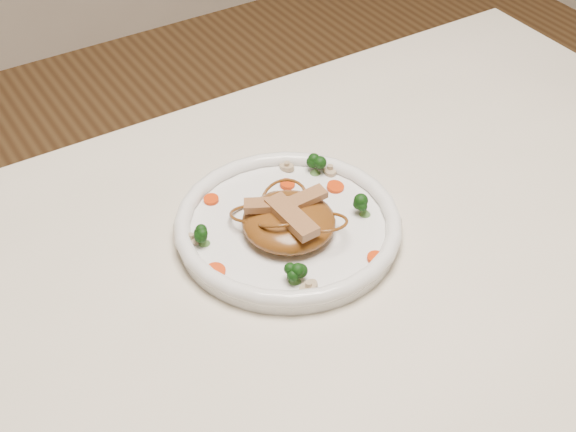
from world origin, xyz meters
TOP-DOWN VIEW (x-y plane):
  - table at (0.00, 0.00)m, footprint 1.20×0.80m
  - plate at (-0.03, 0.08)m, footprint 0.34×0.34m
  - noodle_mound at (-0.03, 0.07)m, footprint 0.12×0.12m
  - chicken_a at (-0.01, 0.08)m, footprint 0.06×0.02m
  - chicken_b at (-0.05, 0.09)m, footprint 0.07×0.05m
  - chicken_c at (-0.04, 0.06)m, footprint 0.03×0.08m
  - broccoli_0 at (0.05, 0.15)m, footprint 0.03×0.03m
  - broccoli_1 at (-0.13, 0.11)m, footprint 0.04×0.04m
  - broccoli_2 at (-0.07, -0.00)m, footprint 0.02×0.02m
  - broccoli_3 at (0.06, 0.05)m, footprint 0.04×0.04m
  - carrot_0 at (0.01, 0.15)m, footprint 0.02×0.02m
  - carrot_1 at (-0.14, 0.06)m, footprint 0.03×0.03m
  - carrot_2 at (0.06, 0.11)m, footprint 0.03×0.03m
  - carrot_3 at (-0.09, 0.17)m, footprint 0.02×0.02m
  - carrot_4 at (0.02, -0.02)m, footprint 0.02×0.02m
  - mushroom_0 at (-0.07, -0.02)m, footprint 0.03×0.03m
  - mushroom_1 at (0.07, 0.14)m, footprint 0.03×0.03m
  - mushroom_2 at (-0.14, 0.12)m, footprint 0.03×0.03m
  - mushroom_3 at (0.03, 0.18)m, footprint 0.03×0.03m

SIDE VIEW (x-z plane):
  - table at x=0.00m, z-range 0.28..1.03m
  - plate at x=-0.03m, z-range 0.75..0.77m
  - carrot_0 at x=0.01m, z-range 0.77..0.77m
  - carrot_1 at x=-0.14m, z-range 0.77..0.77m
  - carrot_2 at x=0.06m, z-range 0.77..0.77m
  - carrot_3 at x=-0.09m, z-range 0.77..0.77m
  - carrot_4 at x=0.02m, z-range 0.77..0.77m
  - mushroom_0 at x=-0.07m, z-range 0.77..0.77m
  - mushroom_1 at x=0.07m, z-range 0.77..0.77m
  - mushroom_2 at x=-0.14m, z-range 0.77..0.77m
  - mushroom_3 at x=0.03m, z-range 0.77..0.77m
  - broccoli_2 at x=-0.07m, z-range 0.77..0.79m
  - broccoli_0 at x=0.05m, z-range 0.77..0.79m
  - noodle_mound at x=-0.03m, z-range 0.76..0.80m
  - broccoli_1 at x=-0.13m, z-range 0.77..0.80m
  - broccoli_3 at x=0.06m, z-range 0.77..0.80m
  - chicken_a at x=-0.01m, z-range 0.80..0.81m
  - chicken_b at x=-0.05m, z-range 0.80..0.81m
  - chicken_c at x=-0.04m, z-range 0.80..0.81m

